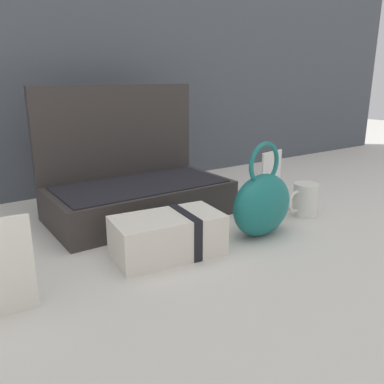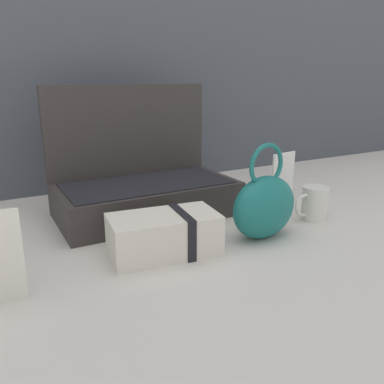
% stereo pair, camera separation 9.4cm
% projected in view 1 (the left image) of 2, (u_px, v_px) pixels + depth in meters
% --- Properties ---
extents(ground_plane, '(6.00, 6.00, 0.00)m').
position_uv_depth(ground_plane, '(197.00, 234.00, 1.01)').
color(ground_plane, beige).
extents(open_suitcase, '(0.49, 0.27, 0.36)m').
position_uv_depth(open_suitcase, '(135.00, 186.00, 1.13)').
color(open_suitcase, '#332D2B').
rests_on(open_suitcase, ground_plane).
extents(teal_pouch_handbag, '(0.19, 0.12, 0.24)m').
position_uv_depth(teal_pouch_handbag, '(262.00, 203.00, 0.98)').
color(teal_pouch_handbag, '#196B66').
rests_on(teal_pouch_handbag, ground_plane).
extents(cream_toiletry_bag, '(0.25, 0.16, 0.10)m').
position_uv_depth(cream_toiletry_bag, '(169.00, 235.00, 0.88)').
color(cream_toiletry_bag, silver).
rests_on(cream_toiletry_bag, ground_plane).
extents(coffee_mug, '(0.11, 0.07, 0.09)m').
position_uv_depth(coffee_mug, '(305.00, 199.00, 1.13)').
color(coffee_mug, silver).
rests_on(coffee_mug, ground_plane).
extents(poster_card_right, '(0.10, 0.02, 0.16)m').
position_uv_depth(poster_card_right, '(271.00, 176.00, 1.26)').
color(poster_card_right, white).
rests_on(poster_card_right, ground_plane).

